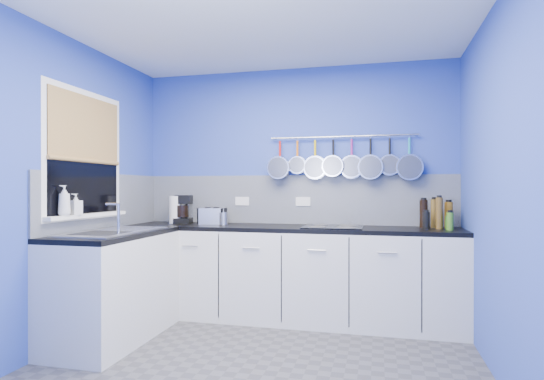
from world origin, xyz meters
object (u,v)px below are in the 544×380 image
at_px(toaster, 212,216).
at_px(paper_towel, 175,210).
at_px(canister, 224,218).
at_px(hob, 333,227).
at_px(coffee_maker, 183,209).
at_px(soap_bottle_a, 64,200).
at_px(soap_bottle_b, 76,204).

bearing_deg(toaster, paper_towel, 169.40).
height_order(canister, hob, canister).
distance_m(coffee_maker, toaster, 0.34).
bearing_deg(hob, canister, 176.25).
bearing_deg(paper_towel, soap_bottle_a, -104.11).
xyz_separation_m(soap_bottle_b, coffee_maker, (0.40, 1.16, -0.09)).
bearing_deg(coffee_maker, hob, -15.10).
bearing_deg(soap_bottle_b, paper_towel, 74.31).
distance_m(soap_bottle_b, paper_towel, 1.18).
relative_size(coffee_maker, hob, 0.54).
xyz_separation_m(soap_bottle_b, toaster, (0.72, 1.14, -0.15)).
bearing_deg(toaster, coffee_maker, 165.08).
distance_m(coffee_maker, hob, 1.58).
relative_size(soap_bottle_a, toaster, 0.94).
bearing_deg(hob, soap_bottle_a, -149.43).
bearing_deg(coffee_maker, paper_towel, -171.12).
bearing_deg(canister, soap_bottle_b, -128.09).
bearing_deg(hob, toaster, 174.75).
bearing_deg(coffee_maker, soap_bottle_a, -117.41).
height_order(soap_bottle_b, toaster, soap_bottle_b).
bearing_deg(hob, coffee_maker, 175.30).
xyz_separation_m(coffee_maker, canister, (0.47, -0.06, -0.09)).
height_order(coffee_maker, canister, coffee_maker).
xyz_separation_m(toaster, canister, (0.14, -0.04, -0.02)).
height_order(soap_bottle_a, soap_bottle_b, soap_bottle_a).
bearing_deg(toaster, soap_bottle_a, -131.83).
relative_size(paper_towel, hob, 0.52).
distance_m(paper_towel, hob, 1.66).
relative_size(soap_bottle_b, toaster, 0.68).
bearing_deg(toaster, hob, -17.53).
bearing_deg(paper_towel, coffee_maker, 19.27).
relative_size(soap_bottle_b, paper_towel, 0.60).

